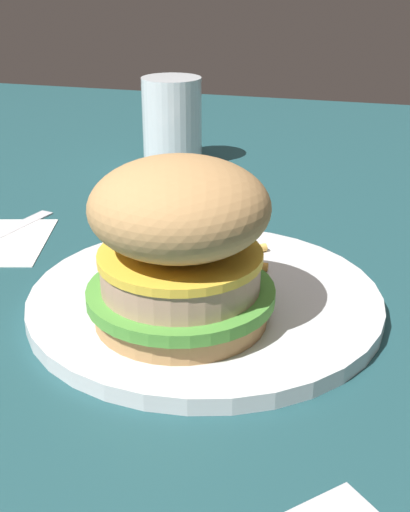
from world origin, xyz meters
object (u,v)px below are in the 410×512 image
at_px(fries_pile, 213,254).
at_px(sandwich, 180,243).
at_px(plate, 205,300).
at_px(drink_glass, 172,125).

bearing_deg(fries_pile, sandwich, -87.22).
bearing_deg(plate, fries_pile, 99.79).
distance_m(plate, fries_pile, 0.06).
height_order(sandwich, drink_glass, sandwich).
distance_m(plate, drink_glass, 0.38).
height_order(fries_pile, drink_glass, drink_glass).
bearing_deg(plate, sandwich, -97.42).
xyz_separation_m(sandwich, drink_glass, (-0.14, 0.40, -0.02)).
distance_m(plate, sandwich, 0.08).
distance_m(sandwich, fries_pile, 0.11).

